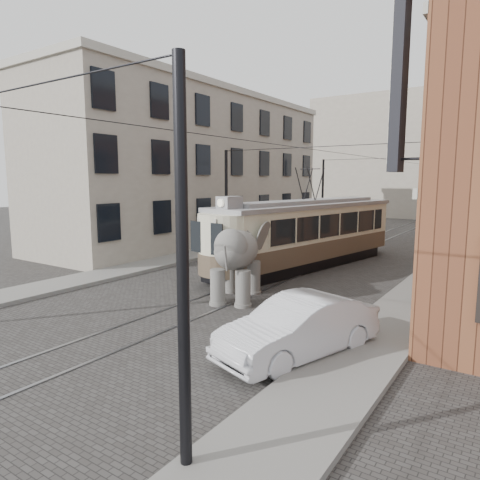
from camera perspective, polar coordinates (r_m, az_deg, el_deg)
The scene contains 10 objects.
ground at distance 17.64m, azimuth 1.58°, elevation -6.18°, with size 120.00×120.00×0.00m, color #3C3A38.
tram_rails at distance 17.63m, azimuth 1.58°, elevation -6.15°, with size 1.54×80.00×0.02m, color slate, non-canonical shape.
sidewalk_right at distance 15.38m, azimuth 21.04°, elevation -8.58°, with size 2.00×60.00×0.15m, color slate.
sidewalk_left at distance 21.72m, azimuth -13.07°, elevation -3.48°, with size 2.00×60.00×0.15m, color slate.
stucco_building at distance 31.69m, azimuth -5.57°, elevation 9.20°, with size 7.00×24.00×10.00m, color gray.
distant_block at distance 55.27m, azimuth 24.85°, elevation 10.06°, with size 28.00×10.00×14.00m, color gray.
catenary at distance 21.61m, azimuth 8.32°, elevation 4.42°, with size 11.00×30.20×6.00m, color black, non-canonical shape.
tram at distance 21.53m, azimuth 9.11°, elevation 2.89°, with size 2.54×12.29×4.88m, color beige, non-canonical shape.
elephant at distance 15.56m, azimuth -0.47°, elevation -2.82°, with size 2.52×4.57×2.80m, color slate, non-canonical shape.
parked_car at distance 10.87m, azimuth 7.80°, elevation -11.35°, with size 1.56×4.45×1.47m, color silver.
Camera 1 is at (9.16, -14.44, 4.32)m, focal length 32.25 mm.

